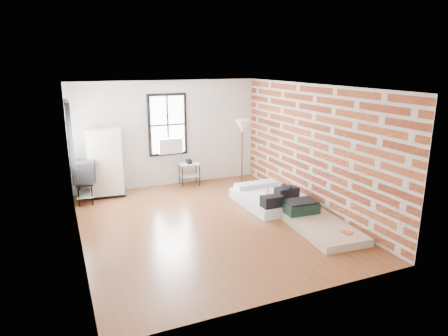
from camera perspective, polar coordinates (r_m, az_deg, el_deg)
name	(u,v)px	position (r m, az deg, el deg)	size (l,w,h in m)	color
ground	(208,223)	(8.40, -2.27, -7.90)	(6.00, 6.00, 0.00)	brown
room_shell	(212,138)	(8.30, -1.79, 4.38)	(5.02, 6.02, 2.80)	silver
mattress_main	(270,198)	(9.46, 6.59, -4.31)	(1.34, 1.80, 0.57)	white
mattress_bare	(316,222)	(8.35, 13.05, -7.51)	(1.13, 1.96, 0.41)	tan
wardrobe	(105,163)	(10.23, -16.62, 0.68)	(0.90, 0.56, 1.70)	black
side_table	(189,168)	(10.83, -5.00, 0.04)	(0.57, 0.47, 0.71)	black
floor_lamp	(242,129)	(10.44, 2.64, 5.55)	(0.39, 0.39, 1.81)	black
tv_stand	(84,173)	(9.98, -19.35, -0.62)	(0.56, 0.76, 1.01)	black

